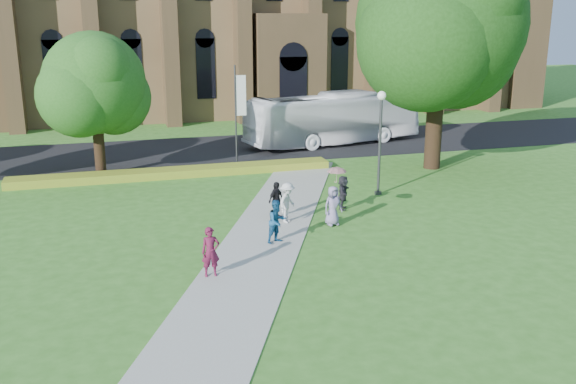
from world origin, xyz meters
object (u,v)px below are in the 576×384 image
object	(u,v)px
large_tree	(440,24)
tour_coach	(333,119)
pedestrian_0	(211,252)
streetlamp	(380,130)

from	to	relation	value
large_tree	tour_coach	world-z (taller)	large_tree
large_tree	tour_coach	size ratio (longest dim) A/B	1.02
pedestrian_0	streetlamp	bearing A→B (deg)	38.79
tour_coach	pedestrian_0	bearing A→B (deg)	138.19
large_tree	tour_coach	xyz separation A→B (m)	(-3.08, 8.66, -6.55)
large_tree	pedestrian_0	xyz separation A→B (m)	(-15.51, -12.74, -7.44)
large_tree	tour_coach	bearing A→B (deg)	109.58
large_tree	pedestrian_0	size ratio (longest dim) A/B	7.48
streetlamp	pedestrian_0	distance (m)	13.18
large_tree	pedestrian_0	bearing A→B (deg)	-140.60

